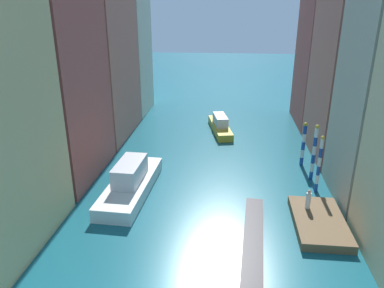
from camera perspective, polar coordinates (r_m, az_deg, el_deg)
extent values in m
plane|color=#196070|center=(41.93, 3.56, 0.58)|extent=(154.00, 154.00, 0.00)
cube|color=#B25147|center=(33.44, -20.70, 8.24)|extent=(6.62, 10.14, 15.97)
cube|color=#C6705B|center=(43.20, -14.56, 13.80)|extent=(6.62, 11.18, 19.34)
cube|color=beige|center=(52.53, -10.82, 15.31)|extent=(6.62, 7.86, 19.41)
cube|color=#C6705B|center=(39.35, 23.77, 9.98)|extent=(6.62, 10.12, 16.51)
cube|color=#B25147|center=(48.89, 20.60, 13.98)|extent=(6.62, 9.62, 19.41)
cube|color=brown|center=(27.74, 18.98, -11.33)|extent=(3.43, 6.16, 0.61)
cylinder|color=white|center=(28.30, 17.48, -8.32)|extent=(0.36, 0.36, 1.21)
sphere|color=tan|center=(27.96, 17.64, -7.01)|extent=(0.26, 0.26, 0.26)
cylinder|color=#1E479E|center=(32.20, 18.58, -6.40)|extent=(0.28, 0.28, 0.78)
cylinder|color=white|center=(31.86, 18.74, -5.16)|extent=(0.28, 0.28, 0.78)
cylinder|color=#1E479E|center=(31.54, 18.90, -3.89)|extent=(0.28, 0.28, 0.78)
cylinder|color=white|center=(31.24, 19.07, -2.60)|extent=(0.28, 0.28, 0.78)
cylinder|color=#1E479E|center=(30.95, 19.24, -1.28)|extent=(0.28, 0.28, 0.78)
cylinder|color=white|center=(30.68, 19.41, 0.06)|extent=(0.28, 0.28, 0.78)
sphere|color=gold|center=(30.52, 19.52, 0.93)|extent=(0.31, 0.31, 0.31)
cylinder|color=#1E479E|center=(34.20, 17.88, -4.64)|extent=(0.32, 0.32, 0.80)
cylinder|color=white|center=(33.87, 18.03, -3.42)|extent=(0.32, 0.32, 0.80)
cylinder|color=#1E479E|center=(33.57, 18.18, -2.19)|extent=(0.32, 0.32, 0.80)
cylinder|color=white|center=(33.28, 18.34, -0.92)|extent=(0.32, 0.32, 0.80)
cylinder|color=#1E479E|center=(33.00, 18.49, 0.36)|extent=(0.32, 0.32, 0.80)
cylinder|color=white|center=(32.74, 18.65, 1.66)|extent=(0.32, 0.32, 0.80)
sphere|color=gold|center=(32.58, 18.76, 2.53)|extent=(0.35, 0.35, 0.35)
cylinder|color=#1E479E|center=(36.95, 16.53, -2.54)|extent=(0.34, 0.34, 0.79)
cylinder|color=white|center=(36.65, 16.65, -1.40)|extent=(0.34, 0.34, 0.79)
cylinder|color=#1E479E|center=(36.37, 16.78, -0.25)|extent=(0.34, 0.34, 0.79)
cylinder|color=white|center=(36.10, 16.91, 0.92)|extent=(0.34, 0.34, 0.79)
cylinder|color=#1E479E|center=(35.85, 17.04, 2.10)|extent=(0.34, 0.34, 0.79)
sphere|color=gold|center=(35.69, 17.13, 2.91)|extent=(0.37, 0.37, 0.37)
cube|color=white|center=(30.85, -9.39, -6.44)|extent=(3.41, 9.92, 1.07)
cube|color=silver|center=(30.26, -9.54, -4.18)|extent=(2.06, 4.22, 1.61)
cube|color=black|center=(24.76, 9.38, -14.75)|extent=(1.97, 10.61, 0.52)
cube|color=gold|center=(44.83, 4.35, 2.50)|extent=(3.30, 8.09, 0.84)
cube|color=silver|center=(44.52, 4.39, 3.71)|extent=(2.01, 3.70, 1.15)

